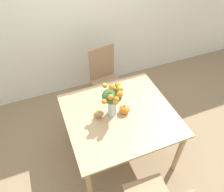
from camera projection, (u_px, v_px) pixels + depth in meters
name	position (u px, v px, depth m)	size (l,w,h in m)	color
ground_plane	(119.00, 150.00, 2.99)	(12.00, 12.00, 0.00)	#8E7556
wall_back	(79.00, 10.00, 3.04)	(8.00, 0.06, 2.70)	silver
dining_table	(120.00, 119.00, 2.53)	(1.21, 1.12, 0.75)	tan
flower_vase	(113.00, 98.00, 2.30)	(0.25, 0.27, 0.43)	silver
pumpkin	(124.00, 109.00, 2.45)	(0.12, 0.12, 0.11)	orange
turkey_figurine	(98.00, 113.00, 2.42)	(0.11, 0.15, 0.09)	#A87A4C
dining_chair_near_window	(106.00, 79.00, 3.28)	(0.47, 0.47, 0.99)	#9E7A56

